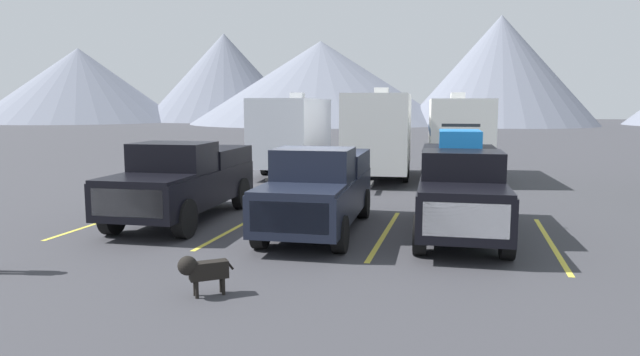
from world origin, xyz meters
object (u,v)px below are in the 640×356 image
object	(u,v)px
camper_trailer_a	(293,131)
camper_trailer_b	(379,131)
pickup_truck_c	(460,185)
dog	(200,269)
pickup_truck_b	(319,187)
pickup_truck_a	(185,179)
camper_trailer_c	(458,133)

from	to	relation	value
camper_trailer_a	camper_trailer_b	distance (m)	4.32
camper_trailer_a	pickup_truck_c	bearing A→B (deg)	-54.99
camper_trailer_a	dog	xyz separation A→B (m)	(3.47, -16.70, -1.50)
dog	pickup_truck_b	bearing A→B (deg)	82.87
pickup_truck_a	dog	bearing A→B (deg)	-60.57
pickup_truck_b	camper_trailer_c	bearing A→B (deg)	73.97
pickup_truck_c	camper_trailer_c	world-z (taller)	camper_trailer_c
pickup_truck_a	camper_trailer_c	world-z (taller)	camper_trailer_c
camper_trailer_a	camper_trailer_c	size ratio (longest dim) A/B	1.06
pickup_truck_c	dog	size ratio (longest dim) A/B	7.45
pickup_truck_a	pickup_truck_c	world-z (taller)	pickup_truck_c
pickup_truck_a	camper_trailer_c	bearing A→B (deg)	56.63
pickup_truck_b	pickup_truck_a	bearing A→B (deg)	174.20
camper_trailer_a	camper_trailer_b	xyz separation A→B (m)	(4.17, -1.12, 0.09)
camper_trailer_c	dog	bearing A→B (deg)	-103.23
pickup_truck_b	camper_trailer_b	xyz separation A→B (m)	(0.03, 10.19, 0.95)
camper_trailer_c	camper_trailer_a	bearing A→B (deg)	-179.97
camper_trailer_b	camper_trailer_c	distance (m)	3.42
dog	camper_trailer_c	bearing A→B (deg)	76.77
camper_trailer_b	camper_trailer_c	bearing A→B (deg)	19.27
pickup_truck_a	camper_trailer_b	distance (m)	10.60
pickup_truck_b	camper_trailer_a	world-z (taller)	camper_trailer_a
camper_trailer_a	dog	distance (m)	17.12
pickup_truck_b	pickup_truck_c	world-z (taller)	pickup_truck_c
pickup_truck_c	camper_trailer_c	bearing A→B (deg)	91.03
camper_trailer_b	camper_trailer_c	size ratio (longest dim) A/B	1.01
pickup_truck_c	camper_trailer_c	size ratio (longest dim) A/B	0.76
pickup_truck_c	dog	distance (m)	7.21
pickup_truck_b	camper_trailer_c	distance (m)	11.81
pickup_truck_b	camper_trailer_b	distance (m)	10.24
camper_trailer_c	pickup_truck_c	bearing A→B (deg)	-88.97
camper_trailer_a	pickup_truck_b	bearing A→B (deg)	-69.90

